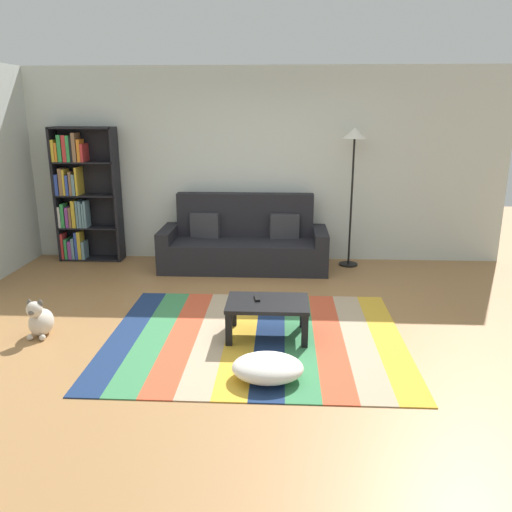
# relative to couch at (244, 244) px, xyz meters

# --- Properties ---
(ground_plane) EXTENTS (14.00, 14.00, 0.00)m
(ground_plane) POSITION_rel_couch_xyz_m (0.24, -2.02, -0.34)
(ground_plane) COLOR #9E7042
(back_wall) EXTENTS (6.80, 0.10, 2.70)m
(back_wall) POSITION_rel_couch_xyz_m (0.24, 0.53, 1.01)
(back_wall) COLOR silver
(back_wall) RESTS_ON ground_plane
(rug) EXTENTS (2.82, 2.34, 0.01)m
(rug) POSITION_rel_couch_xyz_m (0.28, -2.32, -0.33)
(rug) COLOR navy
(rug) RESTS_ON ground_plane
(couch) EXTENTS (2.26, 0.80, 1.00)m
(couch) POSITION_rel_couch_xyz_m (0.00, 0.00, 0.00)
(couch) COLOR black
(couch) RESTS_ON ground_plane
(bookshelf) EXTENTS (0.90, 0.28, 1.89)m
(bookshelf) POSITION_rel_couch_xyz_m (-2.36, 0.28, 0.61)
(bookshelf) COLOR black
(bookshelf) RESTS_ON ground_plane
(coffee_table) EXTENTS (0.78, 0.54, 0.35)m
(coffee_table) POSITION_rel_couch_xyz_m (0.39, -2.28, -0.03)
(coffee_table) COLOR black
(coffee_table) RESTS_ON rug
(pouf) EXTENTS (0.58, 0.47, 0.19)m
(pouf) POSITION_rel_couch_xyz_m (0.42, -3.12, -0.23)
(pouf) COLOR white
(pouf) RESTS_ON rug
(dog) EXTENTS (0.22, 0.35, 0.40)m
(dog) POSITION_rel_couch_xyz_m (-1.81, -2.37, -0.18)
(dog) COLOR beige
(dog) RESTS_ON ground_plane
(standing_lamp) EXTENTS (0.32, 0.32, 1.89)m
(standing_lamp) POSITION_rel_couch_xyz_m (1.46, 0.17, 1.24)
(standing_lamp) COLOR black
(standing_lamp) RESTS_ON ground_plane
(tv_remote) EXTENTS (0.07, 0.16, 0.02)m
(tv_remote) POSITION_rel_couch_xyz_m (0.29, -2.22, 0.03)
(tv_remote) COLOR black
(tv_remote) RESTS_ON coffee_table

